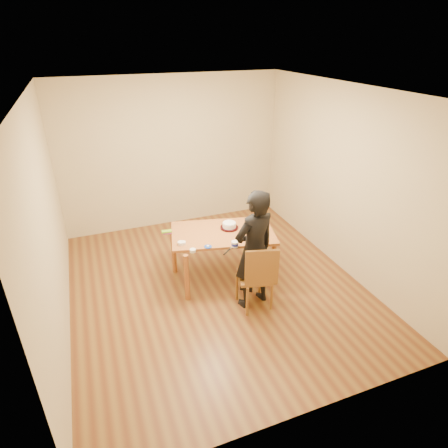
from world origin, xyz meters
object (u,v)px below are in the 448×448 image
object	(u,v)px
cake_plate	(229,228)
person	(254,250)
dining_chair	(255,276)
dining_table	(223,233)
cake	(229,225)

from	to	relation	value
cake_plate	person	xyz separation A→B (m)	(0.02, -0.81, 0.06)
dining_chair	dining_table	bearing A→B (deg)	115.86
dining_table	cake	xyz separation A→B (m)	(0.13, 0.08, 0.07)
person	cake_plate	bearing A→B (deg)	-102.29
cake	person	bearing A→B (deg)	-88.54
dining_chair	cake_plate	xyz separation A→B (m)	(-0.02, 0.85, 0.31)
cake_plate	person	bearing A→B (deg)	-88.54
cake	dining_table	bearing A→B (deg)	-149.78
cake_plate	person	world-z (taller)	person
dining_chair	person	size ratio (longest dim) A/B	0.25
cake_plate	person	distance (m)	0.81
dining_table	cake_plate	world-z (taller)	cake_plate
cake	person	world-z (taller)	person
dining_table	person	xyz separation A→B (m)	(0.15, -0.73, 0.09)
dining_chair	person	xyz separation A→B (m)	(0.00, 0.05, 0.37)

